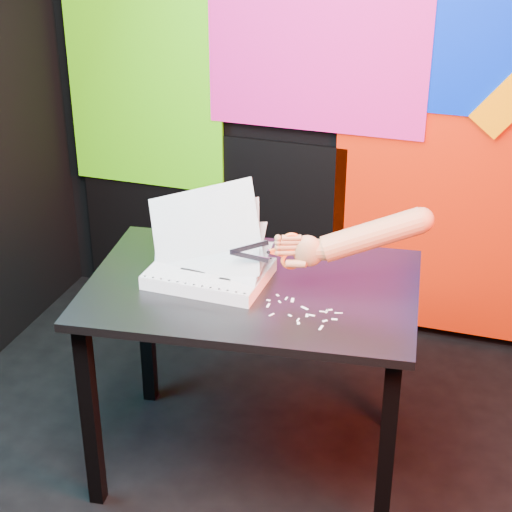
% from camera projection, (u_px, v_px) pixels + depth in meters
% --- Properties ---
extents(room, '(3.01, 3.01, 2.71)m').
position_uv_depth(room, '(273.00, 160.00, 2.22)').
color(room, black).
rests_on(room, ground).
extents(backdrop, '(2.88, 0.05, 2.08)m').
position_uv_depth(backdrop, '(386.00, 135.00, 3.63)').
color(backdrop, red).
rests_on(backdrop, ground).
extents(work_table, '(1.19, 0.86, 0.75)m').
position_uv_depth(work_table, '(252.00, 310.00, 2.92)').
color(work_table, black).
rests_on(work_table, ground).
extents(printout_stack, '(0.45, 0.30, 0.36)m').
position_uv_depth(printout_stack, '(209.00, 271.00, 2.89)').
color(printout_stack, silver).
rests_on(printout_stack, work_table).
extents(scissors, '(0.22, 0.09, 0.13)m').
position_uv_depth(scissors, '(286.00, 251.00, 2.77)').
color(scissors, '#8E8FAA').
rests_on(scissors, printout_stack).
extents(hand_forearm, '(0.47, 0.21, 0.20)m').
position_uv_depth(hand_forearm, '(362.00, 237.00, 2.75)').
color(hand_forearm, '#AF7237').
rests_on(hand_forearm, work_table).
extents(paper_clippings, '(0.26, 0.18, 0.00)m').
position_uv_depth(paper_clippings, '(304.00, 311.00, 2.71)').
color(paper_clippings, silver).
rests_on(paper_clippings, work_table).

